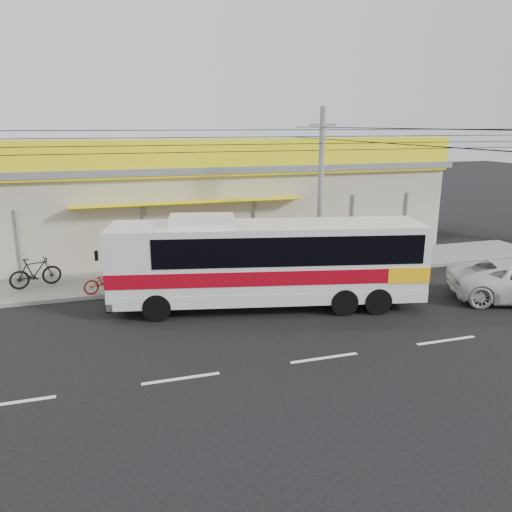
{
  "coord_description": "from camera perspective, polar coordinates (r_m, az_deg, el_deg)",
  "views": [
    {
      "loc": [
        -5.51,
        -14.1,
        6.32
      ],
      "look_at": [
        -0.62,
        2.0,
        1.85
      ],
      "focal_mm": 35.0,
      "sensor_mm": 36.0,
      "label": 1
    }
  ],
  "objects": [
    {
      "name": "lane_markings",
      "position": [
        14.31,
        7.81,
        -11.49
      ],
      "size": [
        50.0,
        0.12,
        0.01
      ],
      "primitive_type": null,
      "color": "silver",
      "rests_on": "ground"
    },
    {
      "name": "ground",
      "position": [
        16.4,
        4.16,
        -7.84
      ],
      "size": [
        120.0,
        120.0,
        0.0
      ],
      "primitive_type": "plane",
      "color": "black",
      "rests_on": "ground"
    },
    {
      "name": "sidewalk",
      "position": [
        21.75,
        -1.49,
        -1.82
      ],
      "size": [
        30.0,
        3.2,
        0.15
      ],
      "primitive_type": "cube",
      "color": "gray",
      "rests_on": "ground"
    },
    {
      "name": "utility_pole",
      "position": [
        20.08,
        7.57,
        13.13
      ],
      "size": [
        34.0,
        14.0,
        6.98
      ],
      "color": "slate",
      "rests_on": "ground"
    },
    {
      "name": "storefront_building",
      "position": [
        26.53,
        -4.74,
        6.1
      ],
      "size": [
        22.6,
        9.2,
        5.7
      ],
      "color": "#A89D87",
      "rests_on": "ground"
    },
    {
      "name": "motorbike_red",
      "position": [
        19.65,
        -16.78,
        -2.74
      ],
      "size": [
        1.77,
        0.98,
        0.88
      ],
      "primitive_type": "imported",
      "rotation": [
        0.0,
        0.0,
        1.82
      ],
      "color": "maroon",
      "rests_on": "sidewalk"
    },
    {
      "name": "motorbike_dark",
      "position": [
        21.22,
        -23.9,
        -1.71
      ],
      "size": [
        2.01,
        1.15,
        1.17
      ],
      "primitive_type": "imported",
      "rotation": [
        0.0,
        0.0,
        1.9
      ],
      "color": "black",
      "rests_on": "sidewalk"
    },
    {
      "name": "coach_bus",
      "position": [
        17.39,
        1.89,
        -0.27
      ],
      "size": [
        11.05,
        4.52,
        3.33
      ],
      "rotation": [
        0.0,
        0.0,
        -0.21
      ],
      "color": "silver",
      "rests_on": "ground"
    }
  ]
}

